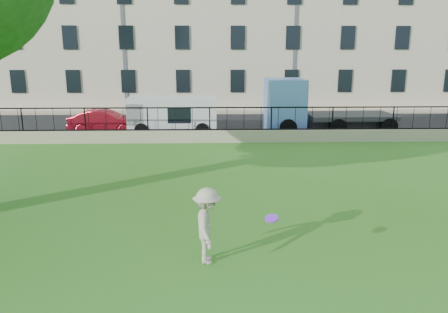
{
  "coord_description": "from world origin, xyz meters",
  "views": [
    {
      "loc": [
        0.13,
        -8.96,
        4.49
      ],
      "look_at": [
        0.47,
        3.5,
        1.39
      ],
      "focal_mm": 35.0,
      "sensor_mm": 36.0,
      "label": 1
    }
  ],
  "objects_px": {
    "red_sedan": "(105,122)",
    "white_van": "(173,115)",
    "frisbee": "(272,218)",
    "blue_truck": "(329,105)",
    "man": "(207,226)"
  },
  "relations": [
    {
      "from": "red_sedan",
      "to": "white_van",
      "type": "xyz_separation_m",
      "value": [
        3.67,
        -0.14,
        0.35
      ]
    },
    {
      "from": "frisbee",
      "to": "red_sedan",
      "type": "relative_size",
      "value": 0.07
    },
    {
      "from": "frisbee",
      "to": "red_sedan",
      "type": "distance_m",
      "value": 16.89
    },
    {
      "from": "red_sedan",
      "to": "blue_truck",
      "type": "height_order",
      "value": "blue_truck"
    },
    {
      "from": "red_sedan",
      "to": "blue_truck",
      "type": "xyz_separation_m",
      "value": [
        12.17,
        0.12,
        0.81
      ]
    },
    {
      "from": "man",
      "to": "frisbee",
      "type": "xyz_separation_m",
      "value": [
        1.29,
        -0.51,
        0.36
      ]
    },
    {
      "from": "white_van",
      "to": "frisbee",
      "type": "bearing_deg",
      "value": -78.73
    },
    {
      "from": "man",
      "to": "red_sedan",
      "type": "distance_m",
      "value": 15.92
    },
    {
      "from": "man",
      "to": "red_sedan",
      "type": "relative_size",
      "value": 0.43
    },
    {
      "from": "frisbee",
      "to": "man",
      "type": "bearing_deg",
      "value": 158.55
    },
    {
      "from": "red_sedan",
      "to": "blue_truck",
      "type": "relative_size",
      "value": 0.56
    },
    {
      "from": "frisbee",
      "to": "white_van",
      "type": "distance_m",
      "value": 15.58
    },
    {
      "from": "frisbee",
      "to": "blue_truck",
      "type": "distance_m",
      "value": 16.34
    },
    {
      "from": "man",
      "to": "red_sedan",
      "type": "height_order",
      "value": "man"
    },
    {
      "from": "frisbee",
      "to": "blue_truck",
      "type": "height_order",
      "value": "blue_truck"
    }
  ]
}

